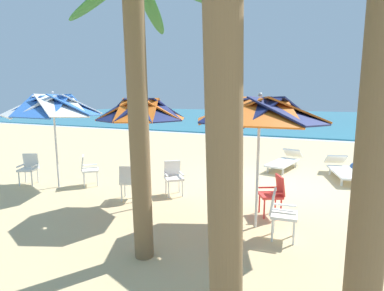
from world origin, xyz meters
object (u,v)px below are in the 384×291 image
object	(u,v)px
plastic_chair_4	(29,167)
beach_ball	(355,167)
sun_lounger_0	(343,170)
sun_lounger_1	(285,161)
plastic_chair_2	(173,176)
palm_tree_4	(221,14)
plastic_chair_3	(130,180)
plastic_chair_1	(274,193)
palm_tree_3	(138,75)
beach_umbrella_1	(142,111)
plastic_chair_0	(280,211)
beach_umbrella_0	(260,111)
plastic_chair_5	(88,168)
beach_umbrella_2	(53,106)

from	to	relation	value
plastic_chair_4	beach_ball	size ratio (longest dim) A/B	2.68
sun_lounger_0	sun_lounger_1	world-z (taller)	same
sun_lounger_0	plastic_chair_2	bearing A→B (deg)	-138.94
palm_tree_4	plastic_chair_3	bearing A→B (deg)	134.98
plastic_chair_1	palm_tree_3	distance (m)	3.77
plastic_chair_3	beach_ball	xyz separation A→B (m)	(5.16, 5.39, -0.34)
beach_umbrella_1	plastic_chair_4	bearing A→B (deg)	177.28
plastic_chair_0	plastic_chair_1	size ratio (longest dim) A/B	1.00
palm_tree_4	sun_lounger_0	bearing A→B (deg)	80.74
palm_tree_4	plastic_chair_2	bearing A→B (deg)	122.33
plastic_chair_2	sun_lounger_0	xyz separation A→B (m)	(4.01, 3.49, -0.22)
sun_lounger_0	sun_lounger_1	size ratio (longest dim) A/B	1.00
plastic_chair_3	sun_lounger_0	bearing A→B (deg)	42.24
palm_tree_3	plastic_chair_1	bearing A→B (deg)	58.49
plastic_chair_0	plastic_chair_2	world-z (taller)	same
plastic_chair_1	palm_tree_4	bearing A→B (deg)	-87.58
beach_umbrella_0	plastic_chair_1	size ratio (longest dim) A/B	2.95
sun_lounger_0	palm_tree_3	distance (m)	7.50
palm_tree_4	plastic_chair_5	bearing A→B (deg)	142.85
beach_umbrella_1	beach_umbrella_0	bearing A→B (deg)	-0.38
plastic_chair_3	palm_tree_3	distance (m)	3.56
plastic_chair_5	sun_lounger_0	xyz separation A→B (m)	(6.58, 3.79, -0.22)
plastic_chair_3	palm_tree_3	xyz separation A→B (m)	(1.75, -2.08, 2.29)
plastic_chair_5	palm_tree_4	xyz separation A→B (m)	(5.30, -4.02, 2.59)
plastic_chair_1	plastic_chair_3	distance (m)	3.35
plastic_chair_5	beach_ball	bearing A→B (deg)	34.86
plastic_chair_5	sun_lounger_1	size ratio (longest dim) A/B	0.39
plastic_chair_0	plastic_chair_1	distance (m)	1.05
plastic_chair_3	palm_tree_4	world-z (taller)	palm_tree_4
plastic_chair_1	beach_ball	world-z (taller)	plastic_chair_1
plastic_chair_3	palm_tree_4	bearing A→B (deg)	-45.02
beach_umbrella_1	palm_tree_3	bearing A→B (deg)	-57.04
beach_umbrella_2	plastic_chair_1	bearing A→B (deg)	4.05
beach_umbrella_0	sun_lounger_0	xyz separation A→B (m)	(1.64, 4.58, -1.94)
palm_tree_4	sun_lounger_1	bearing A→B (deg)	93.58
plastic_chair_4	beach_umbrella_1	bearing A→B (deg)	-2.72
palm_tree_3	palm_tree_4	size ratio (longest dim) A/B	0.87
beach_umbrella_0	sun_lounger_1	size ratio (longest dim) A/B	1.15
sun_lounger_1	plastic_chair_3	bearing A→B (deg)	-121.17
beach_umbrella_2	beach_ball	world-z (taller)	beach_umbrella_2
beach_umbrella_2	palm_tree_4	world-z (taller)	palm_tree_4
plastic_chair_4	beach_ball	distance (m)	10.20
plastic_chair_1	beach_umbrella_2	world-z (taller)	beach_umbrella_2
plastic_chair_4	sun_lounger_0	distance (m)	9.32
plastic_chair_0	plastic_chair_3	bearing A→B (deg)	171.46
plastic_chair_5	sun_lounger_0	bearing A→B (deg)	29.98
plastic_chair_0	plastic_chair_4	world-z (taller)	same
plastic_chair_2	palm_tree_3	xyz separation A→B (m)	(1.00, -2.91, 2.29)
plastic_chair_5	palm_tree_3	distance (m)	4.98
sun_lounger_0	beach_ball	size ratio (longest dim) A/B	6.90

